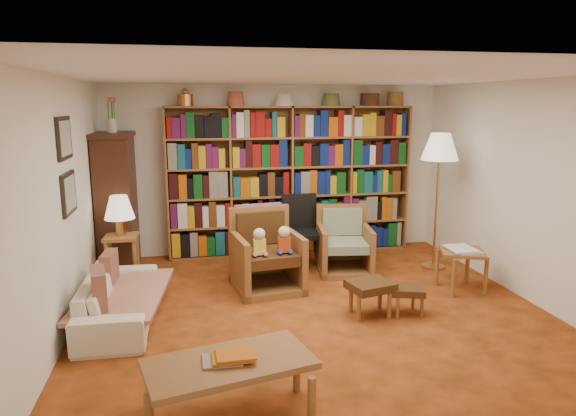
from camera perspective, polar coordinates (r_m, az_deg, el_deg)
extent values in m
plane|color=#B74C1C|center=(5.70, 3.01, -11.52)|extent=(5.00, 5.00, 0.00)
plane|color=white|center=(5.26, 3.30, 14.44)|extent=(5.00, 5.00, 0.00)
plane|color=white|center=(7.76, -1.37, 4.25)|extent=(5.00, 0.00, 5.00)
plane|color=white|center=(3.05, 14.75, -7.61)|extent=(5.00, 0.00, 5.00)
plane|color=white|center=(5.32, -23.96, -0.10)|extent=(0.00, 5.00, 5.00)
plane|color=white|center=(6.42, 25.35, 1.62)|extent=(0.00, 5.00, 5.00)
cube|color=#9A5A2F|center=(7.66, 0.32, 3.03)|extent=(3.60, 0.30, 2.20)
cube|color=#3D1E10|center=(7.28, -18.45, 0.38)|extent=(0.45, 0.90, 1.80)
cube|color=#3D1E10|center=(7.16, -18.92, 7.70)|extent=(0.50, 0.95, 0.06)
cylinder|color=silver|center=(7.16, -18.98, 8.66)|extent=(0.12, 0.12, 0.18)
cube|color=black|center=(5.53, -23.63, 7.14)|extent=(0.03, 0.52, 0.42)
cube|color=gray|center=(5.52, -23.48, 7.15)|extent=(0.01, 0.44, 0.34)
cube|color=black|center=(5.59, -23.18, 1.52)|extent=(0.03, 0.52, 0.42)
cube|color=gray|center=(5.58, -23.03, 1.52)|extent=(0.01, 0.44, 0.34)
imported|color=#ECE5C8|center=(5.68, -18.24, -9.54)|extent=(1.69, 0.69, 0.49)
cube|color=beige|center=(5.66, -17.77, -9.01)|extent=(0.98, 1.60, 0.04)
cube|color=maroon|center=(5.96, -19.21, -6.53)|extent=(0.15, 0.39, 0.38)
cube|color=maroon|center=(5.31, -20.25, -8.83)|extent=(0.21, 0.43, 0.41)
cube|color=#9A5A2F|center=(6.73, -18.05, -3.08)|extent=(0.41, 0.41, 0.04)
cylinder|color=#9A5A2F|center=(6.68, -19.44, -6.05)|extent=(0.05, 0.05, 0.58)
cylinder|color=#9A5A2F|center=(6.64, -16.64, -5.98)|extent=(0.05, 0.05, 0.58)
cylinder|color=#9A5A2F|center=(6.99, -19.07, -5.25)|extent=(0.05, 0.05, 0.58)
cylinder|color=#9A5A2F|center=(6.95, -16.39, -5.18)|extent=(0.05, 0.05, 0.58)
cylinder|color=#B37C39|center=(6.70, -18.11, -2.06)|extent=(0.12, 0.12, 0.21)
cone|color=beige|center=(6.65, -18.25, 0.09)|extent=(0.37, 0.37, 0.29)
cube|color=#9A5A2F|center=(6.36, -2.29, -8.62)|extent=(0.88, 0.91, 0.09)
cube|color=#9A5A2F|center=(6.22, -5.52, -6.19)|extent=(0.19, 0.81, 0.69)
cube|color=#9A5A2F|center=(6.32, 0.84, -5.85)|extent=(0.19, 0.81, 0.69)
cube|color=#9A5A2F|center=(6.56, -2.80, -3.93)|extent=(0.78, 0.19, 0.97)
cube|color=#432812|center=(6.20, -2.28, -5.36)|extent=(0.69, 0.75, 0.13)
cube|color=#432812|center=(6.43, -2.73, -2.16)|extent=(0.61, 0.19, 0.41)
cube|color=#D43849|center=(6.53, -2.88, -1.38)|extent=(0.61, 0.15, 0.43)
cube|color=#9A5A2F|center=(7.01, 6.25, -6.77)|extent=(0.79, 0.81, 0.08)
cube|color=#9A5A2F|center=(6.85, 3.79, -4.80)|extent=(0.17, 0.73, 0.62)
cube|color=#9A5A2F|center=(7.03, 8.75, -4.48)|extent=(0.17, 0.73, 0.62)
cube|color=#9A5A2F|center=(7.20, 5.56, -2.99)|extent=(0.70, 0.17, 0.87)
cube|color=gray|center=(6.89, 6.39, -4.09)|extent=(0.62, 0.68, 0.12)
cube|color=gray|center=(7.09, 5.75, -1.53)|extent=(0.55, 0.17, 0.37)
cube|color=black|center=(6.97, 1.61, -2.94)|extent=(0.52, 0.52, 0.07)
cube|color=black|center=(7.14, 1.21, -0.35)|extent=(0.49, 0.09, 0.49)
cylinder|color=black|center=(7.07, -0.75, -4.28)|extent=(0.03, 0.61, 0.61)
cylinder|color=black|center=(7.19, 3.54, -4.05)|extent=(0.03, 0.61, 0.61)
cylinder|color=black|center=(6.76, 0.53, -6.96)|extent=(0.03, 0.17, 0.17)
cylinder|color=black|center=(6.85, 3.77, -6.75)|extent=(0.03, 0.17, 0.17)
cylinder|color=#B37C39|center=(7.43, 15.81, -6.28)|extent=(0.31, 0.31, 0.03)
cylinder|color=#B37C39|center=(7.23, 16.14, -0.49)|extent=(0.03, 0.03, 1.56)
cone|color=beige|center=(7.11, 16.54, 6.57)|extent=(0.49, 0.49, 0.36)
cube|color=#9A5A2F|center=(6.53, 18.79, -4.63)|extent=(0.63, 0.63, 0.04)
cylinder|color=#9A5A2F|center=(6.33, 17.92, -7.46)|extent=(0.05, 0.05, 0.46)
cylinder|color=#9A5A2F|center=(6.54, 21.13, -7.09)|extent=(0.05, 0.05, 0.46)
cylinder|color=#9A5A2F|center=(6.68, 16.22, -6.37)|extent=(0.05, 0.05, 0.46)
cylinder|color=#9A5A2F|center=(6.87, 19.31, -6.06)|extent=(0.05, 0.05, 0.46)
cube|color=white|center=(6.52, 18.81, -4.34)|extent=(0.41, 0.46, 0.03)
cube|color=#432812|center=(5.57, 9.13, -8.52)|extent=(0.52, 0.48, 0.09)
cylinder|color=#9A5A2F|center=(5.47, 7.88, -11.00)|extent=(0.04, 0.04, 0.29)
cylinder|color=#9A5A2F|center=(5.58, 11.18, -10.64)|extent=(0.04, 0.04, 0.29)
cylinder|color=#9A5A2F|center=(5.71, 7.00, -10.01)|extent=(0.04, 0.04, 0.29)
cylinder|color=#9A5A2F|center=(5.81, 10.18, -9.69)|extent=(0.04, 0.04, 0.29)
cube|color=#432812|center=(5.70, 13.01, -8.86)|extent=(0.43, 0.40, 0.07)
cylinder|color=#9A5A2F|center=(5.61, 12.10, -10.85)|extent=(0.04, 0.04, 0.24)
cylinder|color=#9A5A2F|center=(5.72, 14.66, -10.54)|extent=(0.04, 0.04, 0.24)
cylinder|color=#9A5A2F|center=(5.80, 11.24, -10.07)|extent=(0.04, 0.04, 0.24)
cylinder|color=#9A5A2F|center=(5.90, 13.74, -9.79)|extent=(0.04, 0.04, 0.24)
cube|color=#9A5A2F|center=(3.84, -6.54, -16.82)|extent=(1.29, 0.85, 0.05)
cylinder|color=#9A5A2F|center=(3.81, 2.65, -20.82)|extent=(0.06, 0.06, 0.39)
cylinder|color=#9A5A2F|center=(4.17, -14.65, -18.13)|extent=(0.06, 0.06, 0.39)
cylinder|color=#9A5A2F|center=(4.23, 0.98, -17.27)|extent=(0.06, 0.06, 0.39)
cube|color=brown|center=(3.82, -6.56, -16.13)|extent=(0.32, 0.28, 0.05)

